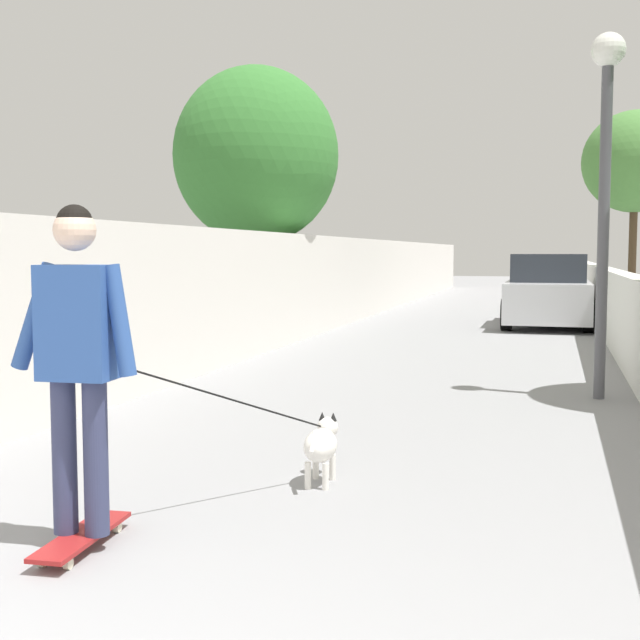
{
  "coord_description": "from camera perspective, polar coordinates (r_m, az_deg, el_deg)",
  "views": [
    {
      "loc": [
        -1.67,
        -1.7,
        1.58
      ],
      "look_at": [
        5.14,
        0.2,
        1.0
      ],
      "focal_mm": 46.64,
      "sensor_mm": 36.0,
      "label": 1
    }
  ],
  "objects": [
    {
      "name": "tree_right_far",
      "position": [
        20.85,
        20.81,
        10.09
      ],
      "size": [
        2.4,
        2.4,
        4.85
      ],
      "color": "#473523",
      "rests_on": "ground"
    },
    {
      "name": "wall_left",
      "position": [
        14.4,
        -2.44,
        2.17
      ],
      "size": [
        48.0,
        0.3,
        1.9
      ],
      "primitive_type": "cube",
      "color": "silver",
      "rests_on": "ground"
    },
    {
      "name": "tree_left_near",
      "position": [
        15.72,
        -4.41,
        11.15
      ],
      "size": [
        3.06,
        3.06,
        4.99
      ],
      "color": "#473523",
      "rests_on": "ground"
    },
    {
      "name": "car_near",
      "position": [
        18.35,
        15.37,
        1.81
      ],
      "size": [
        3.88,
        1.8,
        1.54
      ],
      "color": "silver",
      "rests_on": "ground"
    },
    {
      "name": "person_skateboarder",
      "position": [
        4.52,
        -16.31,
        -1.52
      ],
      "size": [
        0.25,
        0.71,
        1.74
      ],
      "color": "#333859",
      "rests_on": "skateboard"
    },
    {
      "name": "lamp_post",
      "position": [
        9.44,
        19.01,
        11.17
      ],
      "size": [
        0.36,
        0.36,
        3.87
      ],
      "color": "#4C4C51",
      "rests_on": "ground"
    },
    {
      "name": "fence_right",
      "position": [
        13.75,
        20.04,
        0.43
      ],
      "size": [
        48.0,
        0.3,
        1.26
      ],
      "primitive_type": "cube",
      "color": "silver",
      "rests_on": "ground"
    },
    {
      "name": "dog",
      "position": [
        5.73,
        0.04,
        -8.47
      ],
      "size": [
        1.87,
        1.02,
        1.06
      ],
      "color": "white",
      "rests_on": "ground"
    },
    {
      "name": "skateboard",
      "position": [
        4.74,
        -16.02,
        -14.08
      ],
      "size": [
        0.81,
        0.26,
        0.08
      ],
      "color": "maroon",
      "rests_on": "ground"
    },
    {
      "name": "ground_plane",
      "position": [
        15.84,
        9.41,
        -1.1
      ],
      "size": [
        80.0,
        80.0,
        0.0
      ],
      "primitive_type": "plane",
      "color": "gray"
    }
  ]
}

